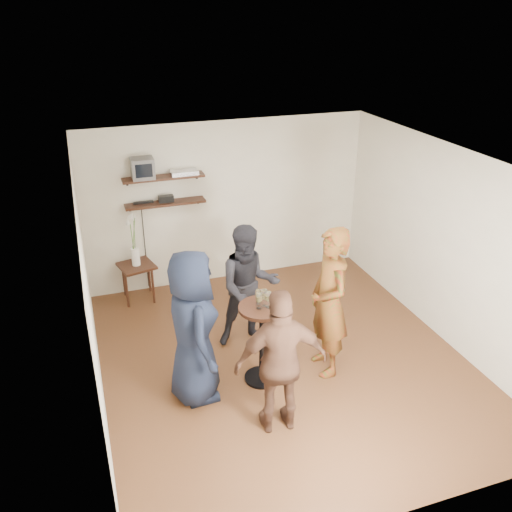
{
  "coord_description": "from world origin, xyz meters",
  "views": [
    {
      "loc": [
        -2.18,
        -5.32,
        4.19
      ],
      "look_at": [
        -0.24,
        0.4,
        1.34
      ],
      "focal_mm": 38.0,
      "sensor_mm": 36.0,
      "label": 1
    }
  ],
  "objects_px": {
    "radio": "(166,199)",
    "person_plaid": "(329,303)",
    "dvd_deck": "(184,172)",
    "person_dark": "(249,287)",
    "person_navy": "(193,328)",
    "person_brown": "(281,363)",
    "crt_monitor": "(142,168)",
    "drinks_table": "(262,333)",
    "side_table": "(137,270)"
  },
  "relations": [
    {
      "from": "radio",
      "to": "person_plaid",
      "type": "relative_size",
      "value": 0.12
    },
    {
      "from": "dvd_deck",
      "to": "person_dark",
      "type": "height_order",
      "value": "dvd_deck"
    },
    {
      "from": "dvd_deck",
      "to": "person_navy",
      "type": "xyz_separation_m",
      "value": [
        -0.52,
        -2.66,
        -0.98
      ]
    },
    {
      "from": "person_dark",
      "to": "person_brown",
      "type": "distance_m",
      "value": 1.65
    },
    {
      "from": "crt_monitor",
      "to": "dvd_deck",
      "type": "relative_size",
      "value": 0.8
    },
    {
      "from": "drinks_table",
      "to": "crt_monitor",
      "type": "bearing_deg",
      "value": 108.89
    },
    {
      "from": "crt_monitor",
      "to": "person_navy",
      "type": "distance_m",
      "value": 2.88
    },
    {
      "from": "dvd_deck",
      "to": "radio",
      "type": "distance_m",
      "value": 0.48
    },
    {
      "from": "crt_monitor",
      "to": "radio",
      "type": "xyz_separation_m",
      "value": [
        0.31,
        0.0,
        -0.5
      ]
    },
    {
      "from": "radio",
      "to": "person_plaid",
      "type": "distance_m",
      "value": 3.1
    },
    {
      "from": "person_brown",
      "to": "dvd_deck",
      "type": "bearing_deg",
      "value": -80.42
    },
    {
      "from": "person_navy",
      "to": "dvd_deck",
      "type": "bearing_deg",
      "value": -12.52
    },
    {
      "from": "dvd_deck",
      "to": "side_table",
      "type": "relative_size",
      "value": 0.67
    },
    {
      "from": "side_table",
      "to": "person_plaid",
      "type": "relative_size",
      "value": 0.31
    },
    {
      "from": "side_table",
      "to": "drinks_table",
      "type": "relative_size",
      "value": 0.58
    },
    {
      "from": "radio",
      "to": "person_brown",
      "type": "xyz_separation_m",
      "value": [
        0.51,
        -3.47,
        -0.68
      ]
    },
    {
      "from": "person_dark",
      "to": "person_navy",
      "type": "relative_size",
      "value": 0.91
    },
    {
      "from": "side_table",
      "to": "person_navy",
      "type": "distance_m",
      "value": 2.55
    },
    {
      "from": "crt_monitor",
      "to": "person_navy",
      "type": "xyz_separation_m",
      "value": [
        0.08,
        -2.66,
        -1.1
      ]
    },
    {
      "from": "side_table",
      "to": "person_dark",
      "type": "xyz_separation_m",
      "value": [
        1.25,
        -1.65,
        0.35
      ]
    },
    {
      "from": "dvd_deck",
      "to": "person_plaid",
      "type": "bearing_deg",
      "value": -67.24
    },
    {
      "from": "person_dark",
      "to": "drinks_table",
      "type": "bearing_deg",
      "value": -90.0
    },
    {
      "from": "radio",
      "to": "side_table",
      "type": "xyz_separation_m",
      "value": [
        -0.55,
        -0.18,
        -1.03
      ]
    },
    {
      "from": "person_plaid",
      "to": "person_brown",
      "type": "relative_size",
      "value": 1.14
    },
    {
      "from": "person_brown",
      "to": "person_dark",
      "type": "bearing_deg",
      "value": -90.56
    },
    {
      "from": "radio",
      "to": "dvd_deck",
      "type": "bearing_deg",
      "value": 0.0
    },
    {
      "from": "person_plaid",
      "to": "person_dark",
      "type": "bearing_deg",
      "value": -136.86
    },
    {
      "from": "crt_monitor",
      "to": "person_brown",
      "type": "xyz_separation_m",
      "value": [
        0.82,
        -3.47,
        -1.18
      ]
    },
    {
      "from": "person_navy",
      "to": "crt_monitor",
      "type": "bearing_deg",
      "value": 0.25
    },
    {
      "from": "drinks_table",
      "to": "person_plaid",
      "type": "height_order",
      "value": "person_plaid"
    },
    {
      "from": "person_navy",
      "to": "person_brown",
      "type": "bearing_deg",
      "value": -138.7
    },
    {
      "from": "radio",
      "to": "drinks_table",
      "type": "distance_m",
      "value": 2.84
    },
    {
      "from": "radio",
      "to": "person_brown",
      "type": "bearing_deg",
      "value": -81.61
    },
    {
      "from": "radio",
      "to": "person_navy",
      "type": "xyz_separation_m",
      "value": [
        -0.23,
        -2.66,
        -0.6
      ]
    },
    {
      "from": "dvd_deck",
      "to": "person_dark",
      "type": "distance_m",
      "value": 2.15
    },
    {
      "from": "crt_monitor",
      "to": "drinks_table",
      "type": "xyz_separation_m",
      "value": [
        0.9,
        -2.64,
        -1.36
      ]
    },
    {
      "from": "side_table",
      "to": "person_navy",
      "type": "bearing_deg",
      "value": -82.68
    },
    {
      "from": "dvd_deck",
      "to": "person_plaid",
      "type": "xyz_separation_m",
      "value": [
        1.13,
        -2.69,
        -0.95
      ]
    },
    {
      "from": "dvd_deck",
      "to": "drinks_table",
      "type": "relative_size",
      "value": 0.39
    },
    {
      "from": "drinks_table",
      "to": "person_brown",
      "type": "distance_m",
      "value": 0.85
    },
    {
      "from": "crt_monitor",
      "to": "person_navy",
      "type": "height_order",
      "value": "crt_monitor"
    },
    {
      "from": "radio",
      "to": "side_table",
      "type": "bearing_deg",
      "value": -162.26
    },
    {
      "from": "crt_monitor",
      "to": "drinks_table",
      "type": "relative_size",
      "value": 0.31
    },
    {
      "from": "radio",
      "to": "person_brown",
      "type": "relative_size",
      "value": 0.13
    },
    {
      "from": "side_table",
      "to": "person_brown",
      "type": "height_order",
      "value": "person_brown"
    },
    {
      "from": "dvd_deck",
      "to": "radio",
      "type": "height_order",
      "value": "dvd_deck"
    },
    {
      "from": "drinks_table",
      "to": "person_brown",
      "type": "xyz_separation_m",
      "value": [
        -0.09,
        -0.82,
        0.18
      ]
    },
    {
      "from": "side_table",
      "to": "person_dark",
      "type": "relative_size",
      "value": 0.35
    },
    {
      "from": "person_plaid",
      "to": "person_dark",
      "type": "distance_m",
      "value": 1.14
    },
    {
      "from": "drinks_table",
      "to": "person_plaid",
      "type": "distance_m",
      "value": 0.88
    }
  ]
}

